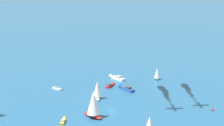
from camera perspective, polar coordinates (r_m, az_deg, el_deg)
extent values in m
plane|color=#1E517A|center=(147.13, -0.01, -8.44)|extent=(2000.00, 2000.00, 0.00)
cube|color=gold|center=(136.75, -8.72, -10.26)|extent=(4.90, 4.29, 0.79)
cone|color=gold|center=(139.45, -8.45, -9.75)|extent=(1.97, 2.03, 1.59)
cube|color=gray|center=(136.14, -8.76, -10.06)|extent=(2.15, 2.07, 0.60)
cube|color=#B21E1E|center=(178.58, -0.42, -4.11)|extent=(6.57, 3.63, 1.00)
cone|color=#B21E1E|center=(181.86, 0.11, -3.76)|extent=(2.09, 2.36, 2.01)
cube|color=#38383D|center=(177.91, -0.49, -3.88)|extent=(2.55, 2.14, 0.75)
ellipsoid|color=white|center=(161.03, -2.58, -6.19)|extent=(6.80, 7.34, 1.10)
cylinder|color=#B2B2B7|center=(158.78, -2.58, -4.56)|extent=(0.14, 0.14, 9.00)
cone|color=white|center=(159.85, -2.61, -4.60)|extent=(6.08, 6.08, 7.65)
ellipsoid|color=#33704C|center=(194.00, 7.96, -2.77)|extent=(5.56, 5.33, 0.84)
cylinder|color=#B2B2B7|center=(193.34, 7.98, -1.63)|extent=(0.14, 0.14, 6.92)
cone|color=white|center=(192.72, 8.01, -1.79)|extent=(4.68, 4.68, 5.88)
cube|color=white|center=(191.41, 1.10, -2.77)|extent=(3.65, 9.18, 1.43)
cone|color=white|center=(195.17, -0.03, -2.43)|extent=(3.06, 2.54, 2.87)
cube|color=gray|center=(190.59, 1.25, -2.45)|extent=(2.56, 3.33, 1.07)
cube|color=#23478C|center=(172.97, 2.79, -4.68)|extent=(4.50, 8.99, 1.38)
cone|color=#23478C|center=(176.85, 1.71, -4.24)|extent=(3.15, 2.73, 2.75)
cube|color=#38383D|center=(172.11, 2.93, -4.35)|extent=(2.79, 3.41, 1.03)
cube|color=white|center=(177.36, -9.83, -4.49)|extent=(2.49, 5.18, 0.80)
cone|color=white|center=(175.48, -9.07, -4.66)|extent=(1.80, 1.55, 1.59)
cube|color=gray|center=(177.37, -9.94, -4.26)|extent=(1.57, 1.95, 0.60)
ellipsoid|color=#B21E1E|center=(140.47, -3.43, -9.28)|extent=(2.92, 10.34, 1.45)
cylinder|color=#B2B2B7|center=(138.46, -3.70, -6.67)|extent=(0.14, 0.14, 11.88)
cone|color=white|center=(137.82, -3.31, -7.03)|extent=(5.70, 5.70, 10.10)
sphere|color=red|center=(153.94, 17.41, -7.92)|extent=(1.10, 1.10, 1.10)
cylinder|color=black|center=(153.56, 17.44, -7.55)|extent=(0.08, 0.08, 1.00)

